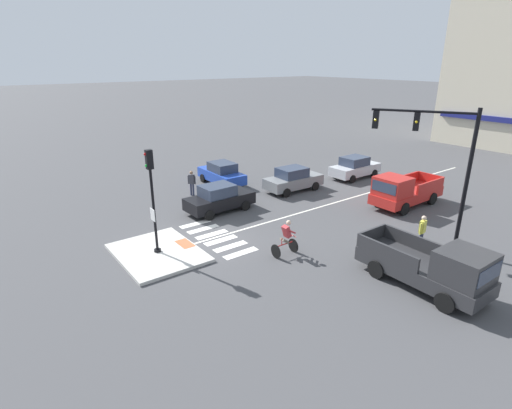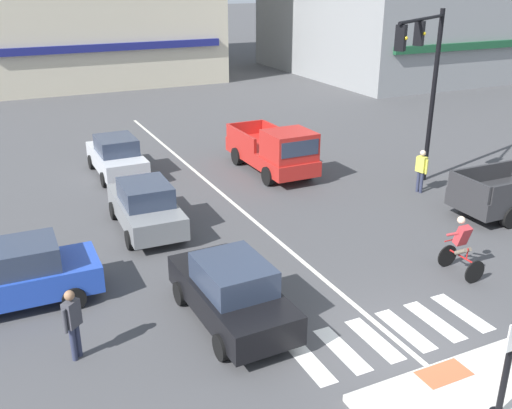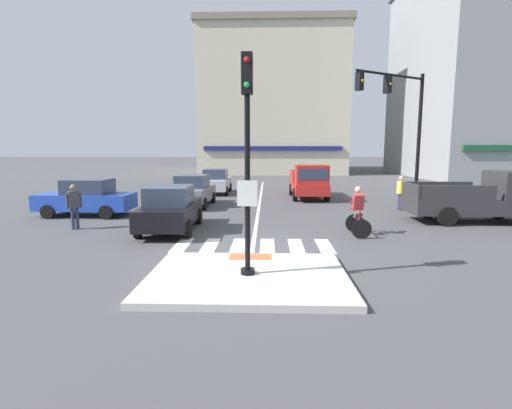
{
  "view_description": "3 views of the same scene",
  "coord_description": "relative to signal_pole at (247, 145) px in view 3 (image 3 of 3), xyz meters",
  "views": [
    {
      "loc": [
        16.1,
        -8.85,
        8.52
      ],
      "look_at": [
        0.67,
        2.67,
        1.53
      ],
      "focal_mm": 28.13,
      "sensor_mm": 36.0,
      "label": 1
    },
    {
      "loc": [
        -7.67,
        -8.21,
        7.78
      ],
      "look_at": [
        -1.25,
        5.24,
        1.81
      ],
      "focal_mm": 40.48,
      "sensor_mm": 36.0,
      "label": 2
    },
    {
      "loc": [
        0.44,
        -10.81,
        2.92
      ],
      "look_at": [
        0.01,
        3.48,
        0.87
      ],
      "focal_mm": 26.76,
      "sensor_mm": 36.0,
      "label": 3
    }
  ],
  "objects": [
    {
      "name": "traffic_light_mast",
      "position": [
        6.87,
        10.68,
        1.54
      ],
      "size": [
        3.87,
        2.45,
        6.62
      ],
      "color": "black",
      "rests_on": "ground"
    },
    {
      "name": "traffic_island",
      "position": [
        0.0,
        0.01,
        -2.95
      ],
      "size": [
        4.47,
        3.5,
        0.15
      ],
      "primitive_type": "cube",
      "color": "beige",
      "rests_on": "ground"
    },
    {
      "name": "building_corner_left",
      "position": [
        26.14,
        34.99,
        8.17
      ],
      "size": [
        20.41,
        19.49,
        22.36
      ],
      "color": "gray",
      "rests_on": "ground"
    },
    {
      "name": "cyclist",
      "position": [
        3.56,
        4.75,
        -2.15
      ],
      "size": [
        0.67,
        1.1,
        1.68
      ],
      "color": "black",
      "rests_on": "ground"
    },
    {
      "name": "lane_centre_line",
      "position": [
        0.0,
        12.53,
        -3.02
      ],
      "size": [
        0.14,
        28.0,
        0.01
      ],
      "primitive_type": "cube",
      "color": "silver",
      "rests_on": "ground"
    },
    {
      "name": "crosswalk_stripe_d",
      "position": [
        0.44,
        3.16,
        -3.02
      ],
      "size": [
        0.44,
        1.8,
        0.01
      ],
      "primitive_type": "cube",
      "color": "silver",
      "rests_on": "ground"
    },
    {
      "name": "crosswalk_stripe_e",
      "position": [
        1.32,
        3.16,
        -3.02
      ],
      "size": [
        0.44,
        1.8,
        0.01
      ],
      "primitive_type": "cube",
      "color": "silver",
      "rests_on": "ground"
    },
    {
      "name": "pickup_truck_charcoal_cross_right",
      "position": [
        9.26,
        7.31,
        -2.05
      ],
      "size": [
        5.11,
        2.09,
        2.08
      ],
      "color": "#2D2D30",
      "rests_on": "ground"
    },
    {
      "name": "crosswalk_stripe_a",
      "position": [
        -2.2,
        3.16,
        -3.02
      ],
      "size": [
        0.44,
        1.8,
        0.01
      ],
      "primitive_type": "cube",
      "color": "silver",
      "rests_on": "ground"
    },
    {
      "name": "signal_pole",
      "position": [
        0.0,
        0.0,
        0.0
      ],
      "size": [
        0.44,
        0.38,
        4.78
      ],
      "color": "black",
      "rests_on": "traffic_island"
    },
    {
      "name": "pickup_truck_red_eastbound_far",
      "position": [
        2.92,
        14.63,
        -2.05
      ],
      "size": [
        2.1,
        5.12,
        2.08
      ],
      "color": "red",
      "rests_on": "ground"
    },
    {
      "name": "car_grey_westbound_far",
      "position": [
        -3.46,
        11.43,
        -2.21
      ],
      "size": [
        1.94,
        4.15,
        1.64
      ],
      "color": "slate",
      "rests_on": "ground"
    },
    {
      "name": "tactile_pad_front",
      "position": [
        0.0,
        1.41,
        -2.87
      ],
      "size": [
        1.1,
        0.6,
        0.01
      ],
      "primitive_type": "cube",
      "color": "#DB5B38",
      "rests_on": "traffic_island"
    },
    {
      "name": "crosswalk_stripe_b",
      "position": [
        -1.32,
        3.16,
        -3.02
      ],
      "size": [
        0.44,
        1.8,
        0.01
      ],
      "primitive_type": "cube",
      "color": "silver",
      "rests_on": "ground"
    },
    {
      "name": "building_corner_right",
      "position": [
        1.0,
        44.97,
        5.85
      ],
      "size": [
        17.95,
        19.4,
        17.71
      ],
      "color": "beige",
      "rests_on": "ground"
    },
    {
      "name": "pedestrian_waiting_far_side",
      "position": [
        6.9,
        10.33,
        -2.04
      ],
      "size": [
        0.28,
        0.54,
        1.67
      ],
      "color": "#2D334C",
      "rests_on": "ground"
    },
    {
      "name": "crosswalk_stripe_f",
      "position": [
        2.2,
        3.16,
        -3.02
      ],
      "size": [
        0.44,
        1.8,
        0.01
      ],
      "primitive_type": "cube",
      "color": "silver",
      "rests_on": "ground"
    },
    {
      "name": "pedestrian_at_curb_left",
      "position": [
        -6.69,
        5.41,
        -2.04
      ],
      "size": [
        0.44,
        0.4,
        1.67
      ],
      "color": "#2D334C",
      "rests_on": "ground"
    },
    {
      "name": "car_silver_westbound_distant",
      "position": [
        -3.05,
        17.34,
        -2.21
      ],
      "size": [
        1.86,
        4.11,
        1.64
      ],
      "color": "silver",
      "rests_on": "ground"
    },
    {
      "name": "car_blue_cross_left",
      "position": [
        -7.62,
        8.31,
        -2.21
      ],
      "size": [
        4.13,
        1.89,
        1.64
      ],
      "color": "#2347B7",
      "rests_on": "ground"
    },
    {
      "name": "crosswalk_stripe_c",
      "position": [
        -0.44,
        3.16,
        -3.02
      ],
      "size": [
        0.44,
        1.8,
        0.01
      ],
      "primitive_type": "cube",
      "color": "silver",
      "rests_on": "ground"
    },
    {
      "name": "ground_plane",
      "position": [
        0.0,
        2.53,
        -3.02
      ],
      "size": [
        300.0,
        300.0,
        0.0
      ],
      "primitive_type": "plane",
      "color": "#474749"
    },
    {
      "name": "car_black_westbound_near",
      "position": [
        -3.08,
        5.28,
        -2.21
      ],
      "size": [
        1.95,
        4.15,
        1.64
      ],
      "color": "black",
      "rests_on": "ground"
    }
  ]
}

